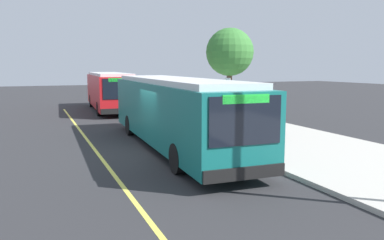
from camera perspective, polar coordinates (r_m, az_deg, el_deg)
ground_plane at (r=15.61m, az=-5.41°, el=-4.79°), size 120.00×120.00×0.00m
sidewalk_curb at (r=18.24m, az=12.93°, el=-2.87°), size 44.00×6.40×0.15m
lane_stripe_center at (r=15.13m, az=-13.43°, el=-5.37°), size 36.00×0.14×0.01m
transit_bus_main at (r=16.14m, az=-2.60°, el=1.49°), size 12.56×2.98×2.95m
transit_bus_second at (r=30.89m, az=-12.15°, el=4.38°), size 10.92×3.20×2.95m
bus_shelter at (r=20.14m, az=8.22°, el=3.54°), size 2.90×1.60×2.48m
waiting_bench at (r=20.22m, az=8.26°, el=-0.10°), size 1.60×0.48×0.95m
route_sign_post at (r=16.99m, az=5.33°, el=2.93°), size 0.44×0.08×2.80m
street_tree_near_shelter at (r=25.52m, az=5.62°, el=9.93°), size 3.11×3.11×5.78m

